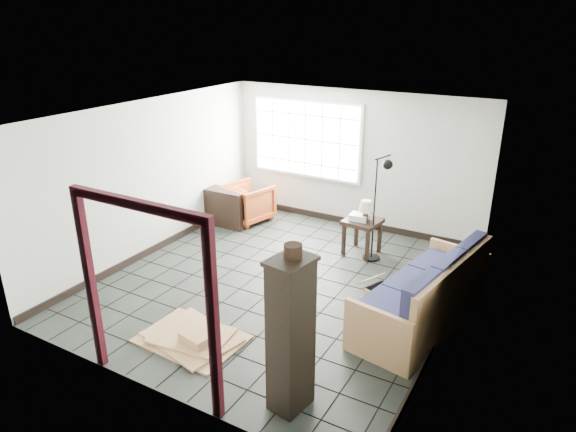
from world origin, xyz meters
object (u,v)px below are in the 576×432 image
Objects in this scene: armchair at (248,201)px; tall_shelf at (291,335)px; side_table at (362,226)px; futon_sofa at (427,299)px.

armchair is 5.32m from tall_shelf.
side_table is 3.92m from tall_shelf.
armchair is 2.56m from side_table.
futon_sofa reaches higher than armchair.
futon_sofa is 2.41m from tall_shelf.
futon_sofa is 2.25m from side_table.
side_table is (2.54, -0.31, 0.09)m from armchair.
side_table is at bearing -172.73° from armchair.
futon_sofa reaches higher than side_table.
armchair reaches higher than side_table.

